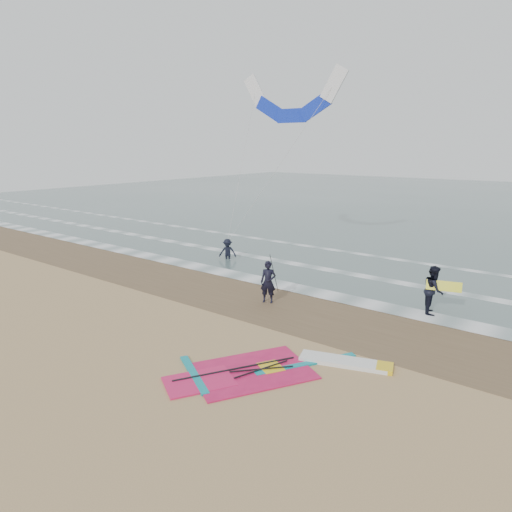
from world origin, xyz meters
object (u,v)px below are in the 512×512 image
Objects in this scene: person_standing at (268,282)px; person_walking at (433,290)px; surf_kite at (292,102)px; windsurf_rig at (277,369)px; person_wading at (228,246)px.

person_walking reaches higher than person_standing.
person_walking is at bearing 1.53° from person_standing.
person_standing is 0.19× the size of surf_kite.
person_walking is at bearing 74.36° from windsurf_rig.
surf_kite is at bearing 19.02° from person_wading.
person_walking is at bearing -25.31° from surf_kite.
person_standing is at bearing -67.36° from person_wading.
windsurf_rig is 8.05m from person_walking.
person_wading reaches higher than windsurf_rig.
person_standing is at bearing 128.53° from windsurf_rig.
windsurf_rig is at bearing -73.86° from person_wading.
surf_kite reaches higher than windsurf_rig.
windsurf_rig is 3.18× the size of person_standing.
surf_kite is (-3.91, 7.59, 8.01)m from person_standing.
surf_kite reaches higher than person_standing.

